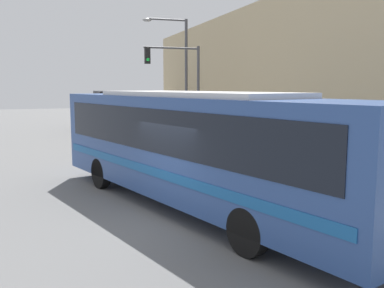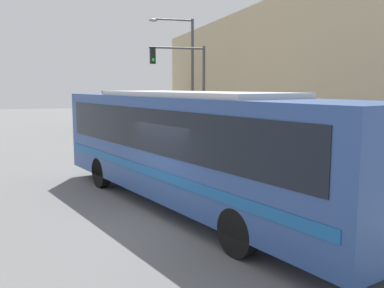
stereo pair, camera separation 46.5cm
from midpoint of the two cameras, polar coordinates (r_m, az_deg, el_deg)
ground_plane at (r=11.23m, az=-1.03°, el=-10.18°), size 120.00×120.00×0.00m
sidewalk at (r=31.79m, az=-0.26°, el=1.64°), size 3.31×70.00×0.18m
building_facade at (r=29.56m, az=10.86°, el=8.62°), size 6.00×29.78×7.99m
city_bus at (r=11.87m, az=0.73°, el=0.27°), size 5.94×12.62×3.30m
delivery_truck at (r=34.62m, az=-9.27°, el=4.67°), size 2.47×6.58×3.09m
fire_hydrant at (r=18.35m, az=9.22°, el=-1.48°), size 0.24×0.32×0.75m
traffic_light_pole at (r=24.71m, az=-0.30°, el=8.93°), size 3.28×0.35×5.56m
parking_meter at (r=22.46m, az=4.09°, el=1.38°), size 0.14×0.14×1.18m
street_lamp at (r=27.43m, az=-0.22°, el=10.15°), size 2.87×0.28×7.45m
pedestrian_near_corner at (r=22.30m, az=9.23°, el=1.32°), size 0.34×0.34×1.64m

